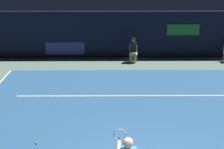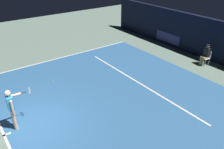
% 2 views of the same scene
% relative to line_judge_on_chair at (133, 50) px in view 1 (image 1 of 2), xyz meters
% --- Properties ---
extents(ground_plane, '(34.40, 34.40, 0.00)m').
position_rel_line_judge_on_chair_xyz_m(ground_plane, '(-0.71, -6.59, -0.69)').
color(ground_plane, slate).
extents(court_surface, '(11.12, 10.24, 0.01)m').
position_rel_line_judge_on_chair_xyz_m(court_surface, '(-0.71, -6.59, -0.68)').
color(court_surface, '#336699').
rests_on(court_surface, ground).
extents(line_service, '(8.67, 0.10, 0.01)m').
position_rel_line_judge_on_chair_xyz_m(line_service, '(-0.71, -4.80, -0.67)').
color(line_service, white).
rests_on(line_service, court_surface).
extents(back_wall, '(17.55, 0.33, 2.60)m').
position_rel_line_judge_on_chair_xyz_m(back_wall, '(-0.71, 1.01, 0.61)').
color(back_wall, black).
rests_on(back_wall, ground).
extents(line_judge_on_chair, '(0.48, 0.56, 1.32)m').
position_rel_line_judge_on_chair_xyz_m(line_judge_on_chair, '(0.00, 0.00, 0.00)').
color(line_judge_on_chair, white).
rests_on(line_judge_on_chair, ground).
extents(tennis_ball, '(0.07, 0.07, 0.07)m').
position_rel_line_judge_on_chair_xyz_m(tennis_ball, '(-3.45, -8.49, -0.64)').
color(tennis_ball, '#CCE033').
rests_on(tennis_ball, court_surface).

